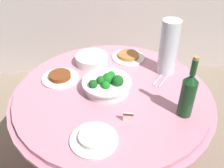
{
  "coord_description": "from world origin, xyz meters",
  "views": [
    {
      "loc": [
        -0.07,
        -1.15,
        1.64
      ],
      "look_at": [
        0.0,
        0.0,
        0.79
      ],
      "focal_mm": 41.17,
      "sensor_mm": 36.0,
      "label": 1
    }
  ],
  "objects": [
    {
      "name": "wine_bottle",
      "position": [
        0.35,
        -0.21,
        0.87
      ],
      "size": [
        0.07,
        0.07,
        0.34
      ],
      "color": "#17411F",
      "rests_on": "buffet_table"
    },
    {
      "name": "decorative_fruit_vase",
      "position": [
        0.35,
        0.18,
        0.89
      ],
      "size": [
        0.11,
        0.11,
        0.34
      ],
      "color": "silver",
      "rests_on": "buffet_table"
    },
    {
      "name": "plate_stack",
      "position": [
        -0.11,
        0.3,
        0.77
      ],
      "size": [
        0.21,
        0.21,
        0.06
      ],
      "color": "white",
      "rests_on": "buffet_table"
    },
    {
      "name": "food_plate_stir_fry",
      "position": [
        -0.31,
        0.14,
        0.75
      ],
      "size": [
        0.22,
        0.22,
        0.04
      ],
      "color": "white",
      "rests_on": "buffet_table"
    },
    {
      "name": "broccoli_bowl",
      "position": [
        -0.03,
        0.01,
        0.78
      ],
      "size": [
        0.28,
        0.28,
        0.11
      ],
      "color": "white",
      "rests_on": "buffet_table"
    },
    {
      "name": "food_plate_peanuts",
      "position": [
        0.13,
        0.36,
        0.75
      ],
      "size": [
        0.22,
        0.22,
        0.03
      ],
      "color": "white",
      "rests_on": "buffet_table"
    },
    {
      "name": "buffet_table",
      "position": [
        0.0,
        0.0,
        0.38
      ],
      "size": [
        1.16,
        1.16,
        0.74
      ],
      "color": "maroon",
      "rests_on": "ground_plane"
    },
    {
      "name": "label_placard_front",
      "position": [
        0.06,
        -0.25,
        0.77
      ],
      "size": [
        0.05,
        0.02,
        0.05
      ],
      "color": "white",
      "rests_on": "buffet_table"
    },
    {
      "name": "food_plate_rice",
      "position": [
        -0.11,
        -0.36,
        0.75
      ],
      "size": [
        0.22,
        0.22,
        0.03
      ],
      "color": "white",
      "rests_on": "buffet_table"
    },
    {
      "name": "serving_tongs",
      "position": [
        0.3,
        0.09,
        0.74
      ],
      "size": [
        0.13,
        0.16,
        0.01
      ],
      "color": "silver",
      "rests_on": "buffet_table"
    }
  ]
}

